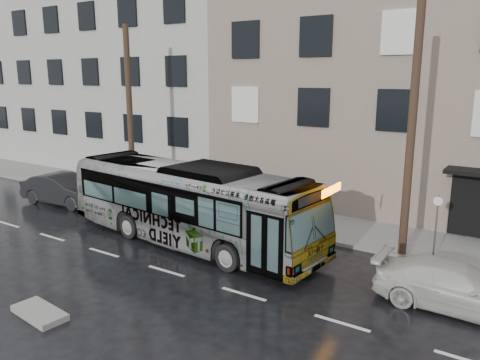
% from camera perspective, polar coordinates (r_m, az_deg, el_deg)
% --- Properties ---
extents(ground, '(120.00, 120.00, 0.00)m').
position_cam_1_polar(ground, '(18.53, -3.73, -8.44)').
color(ground, black).
rests_on(ground, ground).
extents(sidewalk, '(90.00, 3.60, 0.15)m').
position_cam_1_polar(sidewalk, '(22.40, 3.83, -4.50)').
color(sidewalk, gray).
rests_on(sidewalk, ground).
extents(building_taupe, '(20.00, 12.00, 11.00)m').
position_cam_1_polar(building_taupe, '(27.07, 21.86, 9.27)').
color(building_taupe, gray).
rests_on(building_taupe, ground).
extents(building_grey, '(26.00, 15.00, 16.00)m').
position_cam_1_polar(building_grey, '(39.94, -12.64, 14.22)').
color(building_grey, '#AEADA5').
rests_on(building_grey, ground).
extents(utility_pole_front, '(0.30, 0.30, 9.00)m').
position_cam_1_polar(utility_pole_front, '(17.65, 20.15, 5.35)').
color(utility_pole_front, '#3F2C1F').
rests_on(utility_pole_front, sidewalk).
extents(utility_pole_rear, '(0.30, 0.30, 9.00)m').
position_cam_1_polar(utility_pole_rear, '(24.87, -13.27, 7.65)').
color(utility_pole_rear, '#3F2C1F').
rests_on(utility_pole_rear, sidewalk).
extents(sign_post, '(0.06, 0.06, 2.40)m').
position_cam_1_polar(sign_post, '(18.11, 22.75, -5.41)').
color(sign_post, slate).
rests_on(sign_post, sidewalk).
extents(bus, '(12.01, 3.94, 3.28)m').
position_cam_1_polar(bus, '(18.86, -6.29, -2.86)').
color(bus, '#B2B2B2').
rests_on(bus, ground).
extents(white_sedan, '(4.65, 1.93, 1.34)m').
position_cam_1_polar(white_sedan, '(15.21, 24.87, -11.75)').
color(white_sedan, beige).
rests_on(white_sedan, ground).
extents(dark_sedan, '(5.02, 2.10, 1.61)m').
position_cam_1_polar(dark_sedan, '(26.28, -20.70, -1.08)').
color(dark_sedan, black).
rests_on(dark_sedan, ground).
extents(slush_pile, '(1.87, 0.98, 0.18)m').
position_cam_1_polar(slush_pile, '(14.86, -23.23, -14.65)').
color(slush_pile, '#A8A49F').
rests_on(slush_pile, ground).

